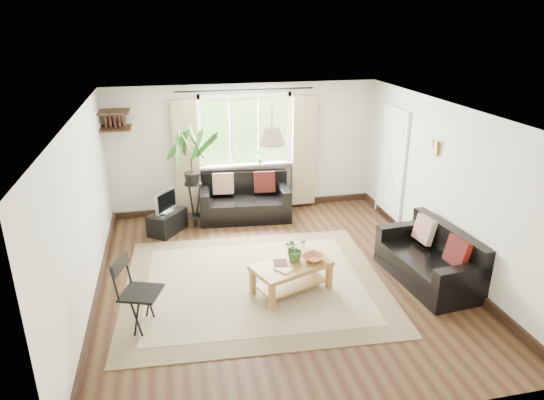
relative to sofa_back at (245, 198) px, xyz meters
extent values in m
plane|color=black|center=(0.10, -2.28, -0.38)|extent=(5.50, 5.50, 0.00)
plane|color=white|center=(0.10, -2.28, 2.02)|extent=(5.50, 5.50, 0.00)
cube|color=silver|center=(0.10, 0.47, 0.82)|extent=(5.00, 0.02, 2.40)
cube|color=silver|center=(0.10, -5.03, 0.82)|extent=(5.00, 0.02, 2.40)
cube|color=silver|center=(-2.40, -2.28, 0.82)|extent=(0.02, 5.50, 2.40)
cube|color=silver|center=(2.60, -2.28, 0.82)|extent=(0.02, 5.50, 2.40)
cube|color=beige|center=(-0.26, -2.38, -0.37)|extent=(3.77, 3.29, 0.02)
cube|color=silver|center=(2.57, -0.58, 0.62)|extent=(0.06, 0.96, 2.06)
imported|color=#365D25|center=(0.27, -2.60, 0.21)|extent=(0.38, 0.36, 0.34)
imported|color=#9B5C35|center=(0.51, -2.65, 0.08)|extent=(0.41, 0.41, 0.07)
imported|color=white|center=(-0.02, -2.86, 0.05)|extent=(0.26, 0.27, 0.02)
imported|color=#522E21|center=(-0.04, -2.65, 0.05)|extent=(0.20, 0.25, 0.02)
cube|color=black|center=(-1.42, -0.33, -0.20)|extent=(0.72, 0.79, 0.37)
imported|color=#2D6023|center=(0.35, 0.35, 0.68)|extent=(0.14, 0.10, 0.27)
camera|label=1|loc=(-1.28, -8.24, 3.16)|focal=32.00mm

